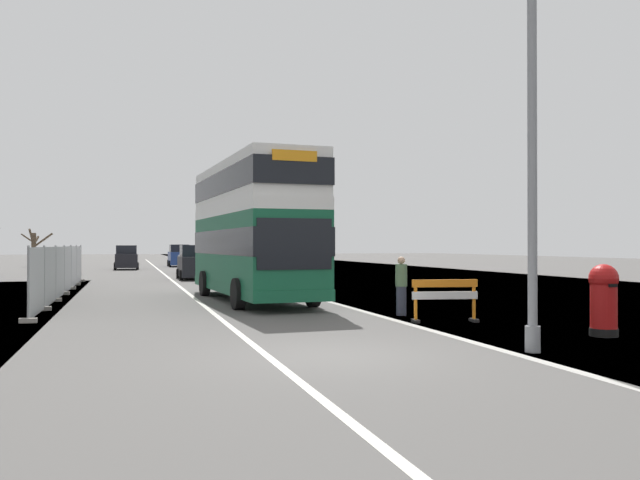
# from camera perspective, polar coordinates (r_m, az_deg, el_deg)

# --- Properties ---
(ground) EXTENTS (140.00, 280.00, 0.10)m
(ground) POSITION_cam_1_polar(r_m,az_deg,el_deg) (12.80, 3.36, -9.85)
(ground) COLOR #565451
(double_decker_bus) EXTENTS (3.25, 10.54, 5.03)m
(double_decker_bus) POSITION_cam_1_polar(r_m,az_deg,el_deg) (24.49, -5.85, 1.04)
(double_decker_bus) COLOR #145638
(double_decker_bus) RESTS_ON ground
(lamppost_foreground) EXTENTS (0.29, 0.70, 8.72)m
(lamppost_foreground) POSITION_cam_1_polar(r_m,az_deg,el_deg) (13.43, 17.80, 8.48)
(lamppost_foreground) COLOR gray
(lamppost_foreground) RESTS_ON ground
(red_pillar_postbox) EXTENTS (0.65, 0.65, 1.62)m
(red_pillar_postbox) POSITION_cam_1_polar(r_m,az_deg,el_deg) (16.20, 23.24, -4.51)
(red_pillar_postbox) COLOR black
(red_pillar_postbox) RESTS_ON ground
(roadworks_barrier) EXTENTS (1.78, 0.72, 1.13)m
(roadworks_barrier) POSITION_cam_1_polar(r_m,az_deg,el_deg) (17.90, 10.70, -4.68)
(roadworks_barrier) COLOR orange
(roadworks_barrier) RESTS_ON ground
(construction_site_fence) EXTENTS (0.44, 20.60, 2.03)m
(construction_site_fence) POSITION_cam_1_polar(r_m,az_deg,el_deg) (29.18, -21.18, -2.51)
(construction_site_fence) COLOR #A8AAAD
(construction_site_fence) RESTS_ON ground
(car_oncoming_near) EXTENTS (2.02, 3.91, 2.04)m
(car_oncoming_near) POSITION_cam_1_polar(r_m,az_deg,el_deg) (40.28, -10.70, -1.97)
(car_oncoming_near) COLOR black
(car_oncoming_near) RESTS_ON ground
(car_receding_mid) EXTENTS (1.91, 4.09, 2.02)m
(car_receding_mid) POSITION_cam_1_polar(r_m,az_deg,el_deg) (47.97, -10.92, -1.73)
(car_receding_mid) COLOR gray
(car_receding_mid) RESTS_ON ground
(car_receding_far) EXTENTS (1.97, 3.81, 2.01)m
(car_receding_far) POSITION_cam_1_polar(r_m,az_deg,el_deg) (57.49, -16.34, -1.51)
(car_receding_far) COLOR black
(car_receding_far) RESTS_ON ground
(car_far_side) EXTENTS (2.04, 4.49, 2.09)m
(car_far_side) POSITION_cam_1_polar(r_m,az_deg,el_deg) (64.45, -12.04, -1.36)
(car_far_side) COLOR navy
(car_far_side) RESTS_ON ground
(bare_tree_far_verge_far) EXTENTS (2.88, 2.54, 3.59)m
(bare_tree_far_verge_far) POSITION_cam_1_polar(r_m,az_deg,el_deg) (69.29, -23.38, -0.53)
(bare_tree_far_verge_far) COLOR #4C3D2D
(bare_tree_far_verge_far) RESTS_ON ground
(pedestrian_at_kerb) EXTENTS (0.34, 0.34, 1.71)m
(pedestrian_at_kerb) POSITION_cam_1_polar(r_m,az_deg,el_deg) (19.37, 7.01, -3.94)
(pedestrian_at_kerb) COLOR #2D3342
(pedestrian_at_kerb) RESTS_ON ground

